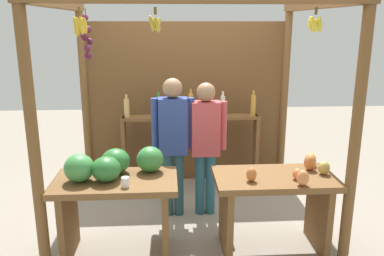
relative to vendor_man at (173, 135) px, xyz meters
name	(u,v)px	position (x,y,z in m)	size (l,w,h in m)	color
ground_plane	(191,213)	(0.20, 0.01, -0.97)	(12.00, 12.00, 0.00)	gray
market_stall	(188,86)	(0.20, 0.50, 0.48)	(2.87, 2.28, 2.46)	brown
fruit_counter_left	(115,186)	(-0.57, -0.77, -0.27)	(1.15, 0.69, 1.04)	brown
fruit_counter_right	(276,196)	(0.98, -0.80, -0.40)	(1.15, 0.64, 0.94)	brown
bottle_shelf_unit	(191,132)	(0.25, 0.82, -0.20)	(1.84, 0.22, 1.36)	brown
vendor_man	(173,135)	(0.00, 0.00, 0.00)	(0.48, 0.22, 1.61)	#294F59
vendor_woman	(205,138)	(0.37, 0.01, -0.04)	(0.48, 0.21, 1.56)	#275D71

